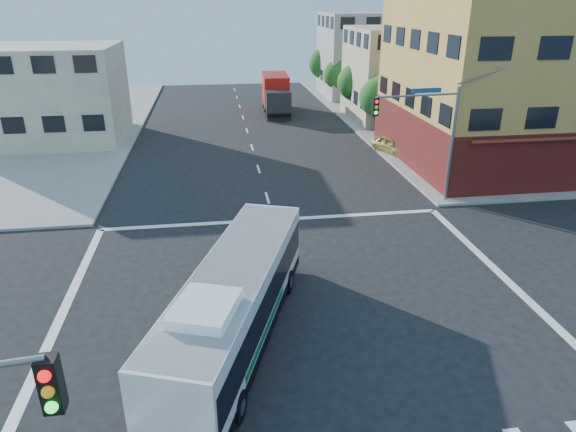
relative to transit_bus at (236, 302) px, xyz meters
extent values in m
plane|color=black|center=(2.67, 1.40, -1.68)|extent=(120.00, 120.00, 0.00)
cube|color=gray|center=(37.67, 36.40, -1.60)|extent=(50.00, 50.00, 0.15)
cube|color=#C49546|center=(22.67, 19.90, 5.32)|extent=(18.00, 15.00, 14.00)
cube|color=#561316|center=(22.67, 19.90, 0.32)|extent=(18.09, 15.08, 4.00)
cube|color=#C1AF93|center=(19.67, 35.40, 2.82)|extent=(12.00, 10.00, 9.00)
cube|color=#969691|center=(19.67, 49.40, 3.32)|extent=(12.00, 10.00, 10.00)
cube|color=beige|center=(-14.33, 31.40, 2.32)|extent=(12.00, 10.00, 8.00)
cylinder|color=slate|center=(13.47, 12.20, 1.82)|extent=(0.18, 0.18, 7.00)
cylinder|color=slate|center=(10.97, 11.95, 4.92)|extent=(5.01, 0.62, 0.12)
cube|color=black|center=(8.47, 11.70, 4.42)|extent=(0.32, 0.30, 1.00)
sphere|color=#FF0C0C|center=(8.47, 11.53, 4.72)|extent=(0.20, 0.20, 0.20)
sphere|color=yellow|center=(8.47, 11.53, 4.42)|extent=(0.20, 0.20, 0.20)
sphere|color=#19FF33|center=(8.47, 11.53, 4.12)|extent=(0.20, 0.20, 0.20)
cube|color=#154992|center=(11.47, 12.00, 5.17)|extent=(1.80, 0.22, 0.28)
cube|color=gray|center=(15.97, 12.45, 6.32)|extent=(0.50, 0.22, 0.14)
cube|color=black|center=(-3.13, -8.90, 4.42)|extent=(0.32, 0.30, 1.00)
sphere|color=#FF0C0C|center=(-3.13, -9.07, 4.72)|extent=(0.20, 0.20, 0.20)
sphere|color=yellow|center=(-3.13, -9.07, 4.42)|extent=(0.20, 0.20, 0.20)
sphere|color=#19FF33|center=(-3.13, -9.07, 4.12)|extent=(0.20, 0.20, 0.20)
cylinder|color=#362413|center=(14.47, 29.40, -0.71)|extent=(0.28, 0.28, 1.92)
sphere|color=#195720|center=(14.47, 29.40, 1.69)|extent=(3.60, 3.60, 3.60)
sphere|color=#195720|center=(14.87, 29.10, 2.59)|extent=(2.52, 2.52, 2.52)
cylinder|color=#362413|center=(14.47, 37.40, -0.68)|extent=(0.28, 0.28, 1.99)
sphere|color=#195720|center=(14.47, 37.40, 1.84)|extent=(3.80, 3.80, 3.80)
sphere|color=#195720|center=(14.87, 37.10, 2.79)|extent=(2.66, 2.66, 2.66)
cylinder|color=#362413|center=(14.47, 45.40, -0.73)|extent=(0.28, 0.28, 1.89)
sphere|color=#195720|center=(14.47, 45.40, 1.57)|extent=(3.40, 3.40, 3.40)
sphere|color=#195720|center=(14.87, 45.10, 2.42)|extent=(2.38, 2.38, 2.38)
cylinder|color=#362413|center=(14.47, 53.40, -0.66)|extent=(0.28, 0.28, 2.03)
sphere|color=#195720|center=(14.47, 53.40, 1.95)|extent=(4.00, 4.00, 4.00)
sphere|color=#195720|center=(14.87, 53.10, 2.95)|extent=(2.80, 2.80, 2.80)
cube|color=black|center=(0.01, 0.02, -1.15)|extent=(6.25, 11.73, 0.43)
cube|color=white|center=(0.01, 0.02, 0.03)|extent=(6.23, 11.71, 2.74)
cube|color=black|center=(0.01, 0.02, 0.20)|extent=(6.16, 11.40, 1.20)
cube|color=black|center=(1.95, 5.40, 0.11)|extent=(2.15, 0.82, 1.30)
cube|color=#E5590C|center=(1.96, 5.43, 1.07)|extent=(1.75, 0.67, 0.27)
cube|color=white|center=(0.01, 0.02, 1.35)|extent=(6.10, 11.47, 0.12)
cube|color=white|center=(-0.97, -2.70, 1.58)|extent=(2.34, 2.58, 0.35)
cube|color=#096932|center=(-1.32, -0.01, -0.67)|extent=(1.81, 4.99, 0.27)
cube|color=#096932|center=(1.01, -0.85, -0.67)|extent=(1.81, 4.99, 0.27)
cylinder|color=black|center=(0.18, 3.89, -1.18)|extent=(0.61, 1.04, 1.00)
cylinder|color=#99999E|center=(0.05, 3.93, -1.18)|extent=(0.21, 0.48, 0.50)
cylinder|color=black|center=(2.34, 3.11, -1.18)|extent=(0.61, 1.04, 1.00)
cylinder|color=#99999E|center=(2.47, 3.06, -1.18)|extent=(0.21, 0.48, 0.50)
cylinder|color=black|center=(-2.33, -3.07, -1.18)|extent=(0.61, 1.04, 1.00)
cylinder|color=#99999E|center=(-2.46, -3.03, -1.18)|extent=(0.21, 0.48, 0.50)
cylinder|color=black|center=(-0.16, -3.85, -1.18)|extent=(0.61, 1.04, 1.00)
cylinder|color=#99999E|center=(-0.04, -3.90, -1.18)|extent=(0.21, 0.48, 0.50)
cube|color=#25252A|center=(6.29, 37.22, -0.25)|extent=(2.65, 2.54, 2.86)
cube|color=black|center=(6.24, 36.18, 0.19)|extent=(2.31, 0.21, 1.10)
cube|color=#AE160D|center=(6.51, 41.39, 0.63)|extent=(2.95, 6.28, 3.30)
cube|color=black|center=(6.44, 40.07, -1.07)|extent=(2.87, 8.90, 0.33)
cylinder|color=black|center=(5.15, 37.50, -1.13)|extent=(0.36, 1.11, 1.10)
cylinder|color=black|center=(7.46, 37.38, -1.13)|extent=(0.36, 1.11, 1.10)
cylinder|color=black|center=(5.32, 40.68, -1.13)|extent=(0.36, 1.11, 1.10)
cylinder|color=black|center=(7.62, 40.56, -1.13)|extent=(0.36, 1.11, 1.10)
cylinder|color=black|center=(5.46, 43.42, -1.13)|extent=(0.36, 1.11, 1.10)
cylinder|color=black|center=(7.77, 43.30, -1.13)|extent=(0.36, 1.11, 1.10)
imported|color=#B49846|center=(13.80, 22.85, -0.98)|extent=(3.05, 4.43, 1.40)
camera|label=1|loc=(-0.40, -15.66, 9.94)|focal=32.00mm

